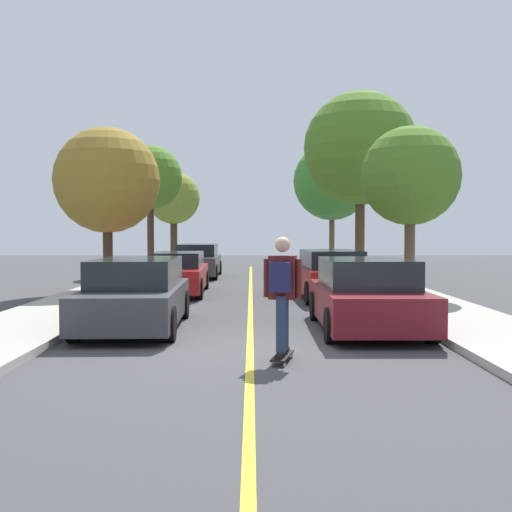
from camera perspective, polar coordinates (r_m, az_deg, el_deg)
ground at (r=10.30m, az=-0.57°, el=-8.69°), size 80.00×80.00×0.00m
center_line at (r=14.24m, az=-0.54°, el=-5.61°), size 0.12×39.20×0.01m
parked_car_left_nearest at (r=12.46m, az=-11.33°, el=-3.56°), size 1.99×4.38×1.42m
parked_car_left_near at (r=19.21m, az=-7.47°, el=-1.65°), size 1.88×4.67×1.32m
parked_car_left_far at (r=26.23m, az=-5.58°, el=-0.48°), size 1.94×4.65×1.43m
parked_car_right_nearest at (r=12.17m, az=10.48°, el=-3.74°), size 2.01×4.19×1.43m
parked_car_right_near at (r=17.56m, az=7.09°, el=-1.80°), size 1.93×4.11×1.44m
street_tree_left_nearest at (r=19.70m, az=-13.96°, el=6.96°), size 3.34×3.34×5.13m
street_tree_left_near at (r=27.71m, az=-10.02°, el=7.31°), size 2.89×2.89×5.74m
street_tree_left_far at (r=35.71m, az=-7.83°, el=5.43°), size 3.07×3.07×5.36m
street_tree_right_nearest at (r=17.72m, az=14.45°, el=7.32°), size 2.81×2.81×4.83m
street_tree_right_near at (r=25.57m, az=9.89°, el=9.99°), size 4.70×4.70×7.63m
street_tree_right_far at (r=34.03m, az=7.24°, el=7.02°), size 4.33×4.33×6.81m
fire_hydrant at (r=18.00m, az=-12.80°, el=-2.47°), size 0.20×0.20×0.70m
skateboard at (r=9.20m, az=2.52°, el=-9.47°), size 0.41×0.87×0.10m
skateboarder at (r=9.01m, az=2.49°, el=-3.09°), size 0.58×0.70×1.78m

